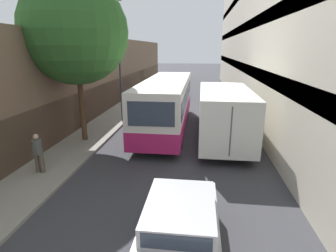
{
  "coord_description": "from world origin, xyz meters",
  "views": [
    {
      "loc": [
        1.1,
        0.43,
        4.79
      ],
      "look_at": [
        -0.2,
        11.09,
        1.6
      ],
      "focal_mm": 28.0,
      "sensor_mm": 36.0,
      "label": 1
    }
  ],
  "objects_px": {
    "car_hatchback": "(180,230)",
    "bus": "(167,103)",
    "box_truck": "(223,110)",
    "panel_van": "(169,88)",
    "street_tree_left": "(75,32)",
    "street_lamp": "(119,39)",
    "pedestrian": "(38,152)"
  },
  "relations": [
    {
      "from": "pedestrian",
      "to": "street_tree_left",
      "type": "xyz_separation_m",
      "value": [
        0.11,
        3.9,
        4.6
      ]
    },
    {
      "from": "street_lamp",
      "to": "bus",
      "type": "bearing_deg",
      "value": -19.79
    },
    {
      "from": "bus",
      "to": "street_lamp",
      "type": "height_order",
      "value": "street_lamp"
    },
    {
      "from": "car_hatchback",
      "to": "street_tree_left",
      "type": "relative_size",
      "value": 0.49
    },
    {
      "from": "car_hatchback",
      "to": "bus",
      "type": "relative_size",
      "value": 0.38
    },
    {
      "from": "panel_van",
      "to": "street_tree_left",
      "type": "bearing_deg",
      "value": -104.1
    },
    {
      "from": "panel_van",
      "to": "street_tree_left",
      "type": "xyz_separation_m",
      "value": [
        -3.1,
        -12.32,
        4.42
      ]
    },
    {
      "from": "bus",
      "to": "box_truck",
      "type": "height_order",
      "value": "bus"
    },
    {
      "from": "panel_van",
      "to": "street_lamp",
      "type": "xyz_separation_m",
      "value": [
        -2.19,
        -8.39,
        4.21
      ]
    },
    {
      "from": "street_lamp",
      "to": "car_hatchback",
      "type": "bearing_deg",
      "value": -67.34
    },
    {
      "from": "car_hatchback",
      "to": "bus",
      "type": "height_order",
      "value": "bus"
    },
    {
      "from": "pedestrian",
      "to": "bus",
      "type": "bearing_deg",
      "value": 58.24
    },
    {
      "from": "box_truck",
      "to": "pedestrian",
      "type": "xyz_separation_m",
      "value": [
        -7.39,
        -5.4,
        -0.61
      ]
    },
    {
      "from": "bus",
      "to": "street_lamp",
      "type": "relative_size",
      "value": 1.33
    },
    {
      "from": "bus",
      "to": "box_truck",
      "type": "distance_m",
      "value": 3.49
    },
    {
      "from": "car_hatchback",
      "to": "pedestrian",
      "type": "height_order",
      "value": "pedestrian"
    },
    {
      "from": "pedestrian",
      "to": "box_truck",
      "type": "bearing_deg",
      "value": 36.16
    },
    {
      "from": "car_hatchback",
      "to": "bus",
      "type": "distance_m",
      "value": 10.41
    },
    {
      "from": "box_truck",
      "to": "car_hatchback",
      "type": "bearing_deg",
      "value": -100.33
    },
    {
      "from": "car_hatchback",
      "to": "box_truck",
      "type": "relative_size",
      "value": 0.47
    },
    {
      "from": "panel_van",
      "to": "bus",
      "type": "bearing_deg",
      "value": -84.32
    },
    {
      "from": "car_hatchback",
      "to": "panel_van",
      "type": "bearing_deg",
      "value": 97.38
    },
    {
      "from": "bus",
      "to": "street_lamp",
      "type": "distance_m",
      "value": 5.0
    },
    {
      "from": "panel_van",
      "to": "pedestrian",
      "type": "relative_size",
      "value": 2.92
    },
    {
      "from": "box_truck",
      "to": "pedestrian",
      "type": "bearing_deg",
      "value": -143.84
    },
    {
      "from": "bus",
      "to": "panel_van",
      "type": "relative_size",
      "value": 2.24
    },
    {
      "from": "bus",
      "to": "street_tree_left",
      "type": "bearing_deg",
      "value": -145.24
    },
    {
      "from": "panel_van",
      "to": "street_tree_left",
      "type": "height_order",
      "value": "street_tree_left"
    },
    {
      "from": "car_hatchback",
      "to": "box_truck",
      "type": "distance_m",
      "value": 9.13
    },
    {
      "from": "bus",
      "to": "box_truck",
      "type": "relative_size",
      "value": 1.23
    },
    {
      "from": "car_hatchback",
      "to": "street_tree_left",
      "type": "xyz_separation_m",
      "value": [
        -5.66,
        7.44,
        4.83
      ]
    },
    {
      "from": "bus",
      "to": "panel_van",
      "type": "xyz_separation_m",
      "value": [
        -0.95,
        9.51,
        -0.47
      ]
    }
  ]
}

